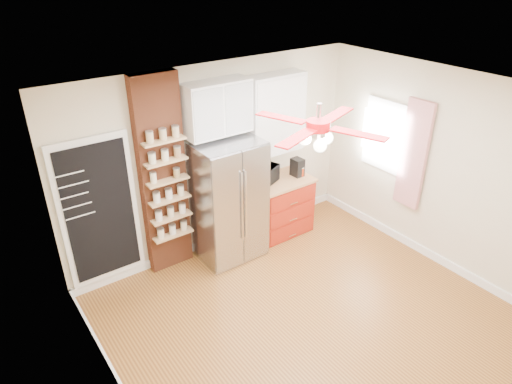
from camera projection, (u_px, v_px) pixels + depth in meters
floor at (306, 314)px, 5.57m from camera, size 4.50×4.50×0.00m
ceiling at (320, 98)px, 4.31m from camera, size 4.50×4.50×0.00m
wall_back at (216, 160)px, 6.38m from camera, size 4.50×0.02×2.70m
wall_front at (486, 330)px, 3.51m from camera, size 4.50×0.02×2.70m
wall_left at (109, 303)px, 3.78m from camera, size 0.02×4.00×2.70m
wall_right at (437, 169)px, 6.10m from camera, size 0.02×4.00×2.70m
chalkboard at (100, 212)px, 5.59m from camera, size 0.95×0.05×1.95m
brick_pillar at (163, 177)px, 5.88m from camera, size 0.60×0.16×2.70m
fridge at (228, 201)px, 6.31m from camera, size 0.90×0.70×1.75m
upper_glass_cabinet at (217, 108)px, 5.85m from camera, size 0.90×0.35×0.70m
red_cabinet at (280, 206)px, 7.04m from camera, size 0.94×0.64×0.90m
upper_shelf_unit at (275, 114)px, 6.50m from camera, size 0.90×0.30×1.15m
window at (385, 136)px, 6.65m from camera, size 0.04×0.75×1.05m
curtain at (413, 155)px, 6.27m from camera, size 0.06×0.40×1.55m
ceiling_fan at (318, 126)px, 4.44m from camera, size 1.40×1.40×0.44m
toaster_oven at (263, 175)px, 6.68m from camera, size 0.55×0.47×0.26m
coffee_maker at (297, 167)px, 6.90m from camera, size 0.16×0.19×0.28m
canister_left at (301, 172)px, 6.92m from camera, size 0.14×0.14×0.14m
canister_right at (301, 170)px, 6.97m from camera, size 0.13×0.13×0.13m
pantry_jar_oats at (153, 178)px, 5.66m from camera, size 0.08×0.08×0.14m
pantry_jar_beans at (177, 173)px, 5.80m from camera, size 0.10×0.10×0.12m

